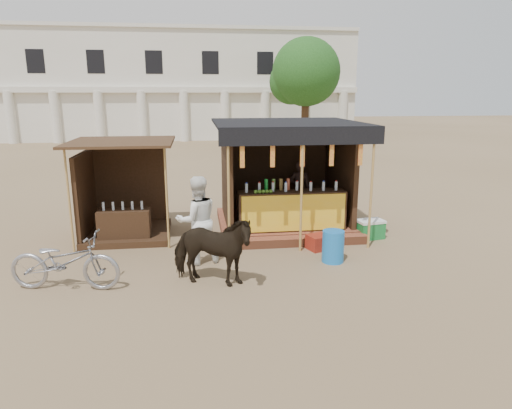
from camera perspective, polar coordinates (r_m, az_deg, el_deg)
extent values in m
plane|color=#846B4C|center=(8.81, 1.40, -9.45)|extent=(120.00, 120.00, 0.00)
cube|color=#974F31|center=(12.19, 3.48, -2.26)|extent=(3.40, 2.80, 0.22)
cube|color=#974F31|center=(10.75, 5.06, -4.58)|extent=(3.40, 0.35, 0.20)
cube|color=#382014|center=(11.14, 4.46, -0.71)|extent=(2.60, 0.55, 0.95)
cube|color=yellow|center=(10.87, 4.77, -1.08)|extent=(2.50, 0.02, 0.88)
cube|color=#382014|center=(13.10, 2.52, 4.97)|extent=(3.00, 0.12, 2.50)
cube|color=#382014|center=(11.69, -3.67, 3.88)|extent=(0.12, 2.50, 2.50)
cube|color=#382014|center=(12.27, 10.49, 4.14)|extent=(0.12, 2.50, 2.50)
cube|color=black|center=(11.55, 3.87, 10.15)|extent=(3.60, 3.60, 0.06)
cube|color=black|center=(9.83, 5.92, 8.43)|extent=(3.60, 0.06, 0.36)
cylinder|color=tan|center=(9.80, -3.44, 1.38)|extent=(0.06, 0.06, 2.75)
cylinder|color=tan|center=(10.04, 5.71, 1.64)|extent=(0.06, 0.06, 2.75)
cylinder|color=tan|center=(10.51, 14.23, 1.84)|extent=(0.06, 0.06, 2.75)
cube|color=red|center=(9.68, -1.73, 6.21)|extent=(0.10, 0.02, 0.55)
cube|color=red|center=(9.77, 2.09, 6.28)|extent=(0.10, 0.02, 0.55)
cube|color=red|center=(9.90, 5.82, 6.31)|extent=(0.10, 0.02, 0.55)
cube|color=red|center=(10.07, 9.45, 6.32)|extent=(0.10, 0.02, 0.55)
cube|color=red|center=(10.27, 12.94, 6.31)|extent=(0.10, 0.02, 0.55)
imported|color=black|center=(12.17, 5.49, 1.91)|extent=(0.65, 0.54, 1.53)
cube|color=#382014|center=(11.82, -15.66, -3.46)|extent=(2.00, 2.00, 0.15)
cube|color=#382014|center=(12.50, -15.37, 2.10)|extent=(1.90, 0.10, 2.10)
cube|color=#382014|center=(11.76, -20.55, 1.00)|extent=(0.10, 1.90, 2.10)
cube|color=#472D19|center=(11.28, -16.47, 7.50)|extent=(2.40, 2.40, 0.06)
cylinder|color=tan|center=(10.76, -22.32, 0.40)|extent=(0.05, 0.05, 2.35)
cylinder|color=tan|center=(10.42, -11.10, 0.78)|extent=(0.05, 0.05, 2.35)
cube|color=#382014|center=(11.26, -16.10, -2.62)|extent=(1.20, 0.50, 0.80)
imported|color=black|center=(8.40, -5.59, -5.76)|extent=(1.75, 1.24, 1.35)
imported|color=#94949C|center=(8.94, -22.79, -6.60)|extent=(2.09, 1.02, 1.05)
imported|color=white|center=(9.47, -7.34, -1.96)|extent=(1.05, 0.91, 1.84)
cylinder|color=blue|center=(9.75, 9.61, -5.18)|extent=(0.50, 0.50, 0.68)
cube|color=maroon|center=(10.49, 7.73, -4.72)|extent=(0.54, 0.54, 0.34)
cube|color=#1A7632|center=(11.54, 14.06, -3.13)|extent=(0.68, 0.52, 0.40)
cube|color=white|center=(11.48, 14.13, -2.03)|extent=(0.71, 0.54, 0.06)
cube|color=silver|center=(38.01, -8.98, 14.40)|extent=(26.00, 7.00, 8.00)
cube|color=silver|center=(34.40, -9.08, 13.98)|extent=(26.00, 0.50, 0.40)
cube|color=silver|center=(34.80, -9.36, 21.16)|extent=(26.00, 0.30, 0.25)
cylinder|color=silver|center=(36.71, -28.30, 9.55)|extent=(0.70, 0.70, 3.60)
cylinder|color=silver|center=(35.78, -23.74, 9.95)|extent=(0.70, 0.70, 3.60)
cylinder|color=silver|center=(35.08, -18.96, 10.31)|extent=(0.70, 0.70, 3.60)
cylinder|color=silver|center=(34.64, -14.01, 10.60)|extent=(0.70, 0.70, 3.60)
cylinder|color=silver|center=(34.44, -8.96, 10.82)|extent=(0.70, 0.70, 3.60)
cylinder|color=silver|center=(34.51, -3.88, 10.96)|extent=(0.70, 0.70, 3.60)
cylinder|color=silver|center=(34.84, 1.14, 11.01)|extent=(0.70, 0.70, 3.60)
cylinder|color=silver|center=(35.42, 6.03, 10.99)|extent=(0.70, 0.70, 3.60)
cylinder|color=silver|center=(36.24, 10.73, 10.89)|extent=(0.70, 0.70, 3.60)
cylinder|color=#382314|center=(30.90, 6.14, 10.96)|extent=(0.50, 0.50, 4.00)
sphere|color=#296322|center=(30.89, 6.28, 16.15)|extent=(4.40, 4.40, 4.40)
sphere|color=#296322|center=(31.28, 4.51, 15.06)|extent=(2.99, 2.99, 2.99)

